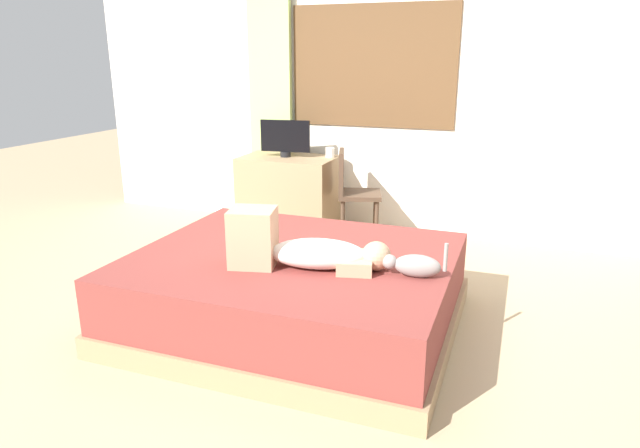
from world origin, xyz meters
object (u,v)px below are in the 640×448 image
chair_by_desk (352,189)px  tv_monitor (285,138)px  bed (294,290)px  desk (289,194)px  cat (414,265)px  person_lying (301,248)px  cup (330,152)px

chair_by_desk → tv_monitor: bearing=169.4°
bed → desk: (-0.84, 1.84, 0.13)m
cat → tv_monitor: tv_monitor is taller
person_lying → cat: 0.66m
person_lying → desk: person_lying is taller
desk → cup: 0.58m
tv_monitor → cup: size_ratio=5.12×
tv_monitor → desk: bearing=0.0°
cat → chair_by_desk: size_ratio=0.42×
bed → tv_monitor: (-0.86, 1.84, 0.68)m
bed → person_lying: bearing=-55.8°
cat → person_lying: bearing=-173.2°
person_lying → cup: cup is taller
cat → tv_monitor: size_ratio=0.75×
bed → chair_by_desk: size_ratio=2.32×
desk → cup: (0.38, 0.12, 0.42)m
bed → desk: bearing=114.4°
cat → tv_monitor: bearing=130.0°
bed → desk: size_ratio=2.22×
bed → cup: bearing=103.0°
tv_monitor → cup: 0.45m
person_lying → desk: 2.25m
cat → cup: size_ratio=3.82×
person_lying → desk: size_ratio=1.04×
person_lying → chair_by_desk: chair_by_desk is taller
person_lying → cat: size_ratio=2.63×
person_lying → cup: 2.23m
cup → chair_by_desk: chair_by_desk is taller
cat → cup: (-1.23, 2.07, 0.24)m
person_lying → cat: person_lying is taller
bed → tv_monitor: tv_monitor is taller
bed → chair_by_desk: chair_by_desk is taller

